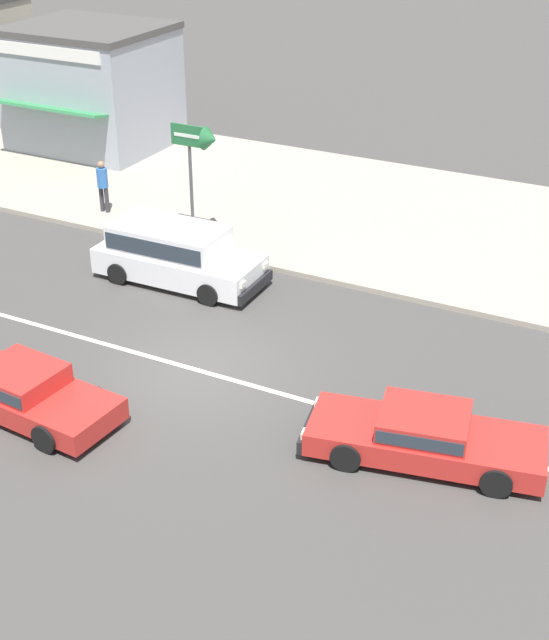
# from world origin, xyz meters

# --- Properties ---
(ground_plane) EXTENTS (160.00, 160.00, 0.00)m
(ground_plane) POSITION_xyz_m (0.00, 0.00, 0.00)
(ground_plane) COLOR #423F3D
(lane_centre_stripe) EXTENTS (50.40, 0.14, 0.01)m
(lane_centre_stripe) POSITION_xyz_m (0.00, 0.00, 0.00)
(lane_centre_stripe) COLOR silver
(lane_centre_stripe) RESTS_ON ground
(kerb_strip) EXTENTS (68.00, 10.00, 0.15)m
(kerb_strip) POSITION_xyz_m (0.00, 10.43, 0.07)
(kerb_strip) COLOR #9E9384
(kerb_strip) RESTS_ON ground
(sedan_red_0) EXTENTS (4.88, 2.48, 1.06)m
(sedan_red_0) POSITION_xyz_m (5.69, -0.76, 0.53)
(sedan_red_0) COLOR red
(sedan_red_0) RESTS_ON ground
(sedan_red_1) EXTENTS (4.52, 1.99, 1.06)m
(sedan_red_1) POSITION_xyz_m (-2.32, -3.07, 0.53)
(sedan_red_1) COLOR red
(sedan_red_1) RESTS_ON ground
(minivan_white_3) EXTENTS (4.68, 2.02, 1.56)m
(minivan_white_3) POSITION_xyz_m (-2.91, 3.76, 0.85)
(minivan_white_3) COLOR white
(minivan_white_3) RESTS_ON ground
(arrow_signboard) EXTENTS (1.49, 0.68, 3.38)m
(arrow_signboard) POSITION_xyz_m (-3.48, 6.39, 3.00)
(arrow_signboard) COLOR #4C4C51
(arrow_signboard) RESTS_ON kerb_strip
(pedestrian_by_shop) EXTENTS (0.34, 0.34, 1.67)m
(pedestrian_by_shop) POSITION_xyz_m (-7.46, 6.67, 1.12)
(pedestrian_by_shop) COLOR #333338
(pedestrian_by_shop) RESTS_ON kerb_strip
(shopfront_corner_warung) EXTENTS (5.50, 5.42, 4.48)m
(shopfront_corner_warung) POSITION_xyz_m (-12.00, 12.28, 2.39)
(shopfront_corner_warung) COLOR #999EA8
(shopfront_corner_warung) RESTS_ON kerb_strip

